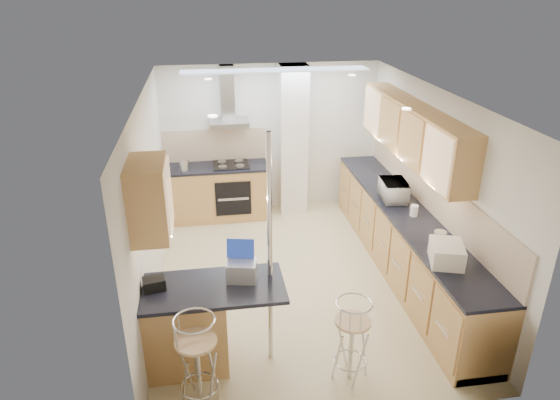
{
  "coord_description": "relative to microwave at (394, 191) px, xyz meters",
  "views": [
    {
      "loc": [
        -1.08,
        -5.66,
        3.72
      ],
      "look_at": [
        -0.18,
        0.2,
        1.09
      ],
      "focal_mm": 32.0,
      "sensor_mm": 36.0,
      "label": 1
    }
  ],
  "objects": [
    {
      "name": "ground",
      "position": [
        -1.44,
        -0.35,
        -1.06
      ],
      "size": [
        4.8,
        4.8,
        0.0
      ],
      "primitive_type": "plane",
      "color": "#C9B886",
      "rests_on": "ground"
    },
    {
      "name": "room_shell",
      "position": [
        -1.11,
        0.02,
        0.49
      ],
      "size": [
        3.64,
        4.84,
        2.51
      ],
      "color": "silver",
      "rests_on": "ground"
    },
    {
      "name": "right_counter",
      "position": [
        0.06,
        -0.35,
        -0.59
      ],
      "size": [
        0.63,
        4.4,
        0.92
      ],
      "color": "tan",
      "rests_on": "ground"
    },
    {
      "name": "back_counter",
      "position": [
        -2.39,
        1.75,
        -0.59
      ],
      "size": [
        1.7,
        0.63,
        0.92
      ],
      "color": "tan",
      "rests_on": "ground"
    },
    {
      "name": "peninsula",
      "position": [
        -2.56,
        -1.8,
        -0.58
      ],
      "size": [
        1.47,
        0.72,
        0.94
      ],
      "color": "tan",
      "rests_on": "ground"
    },
    {
      "name": "microwave",
      "position": [
        0.0,
        0.0,
        0.0
      ],
      "size": [
        0.38,
        0.52,
        0.27
      ],
      "primitive_type": "imported",
      "rotation": [
        0.0,
        0.0,
        1.48
      ],
      "color": "white",
      "rests_on": "right_counter"
    },
    {
      "name": "laptop",
      "position": [
        -2.24,
        -1.72,
        -0.02
      ],
      "size": [
        0.33,
        0.27,
        0.2
      ],
      "primitive_type": "cube",
      "rotation": [
        0.0,
        0.0,
        -0.2
      ],
      "color": "#ACAFB4",
      "rests_on": "peninsula"
    },
    {
      "name": "bag",
      "position": [
        -3.11,
        -1.76,
        -0.06
      ],
      "size": [
        0.24,
        0.19,
        0.12
      ],
      "primitive_type": "cube",
      "rotation": [
        0.0,
        0.0,
        0.18
      ],
      "color": "black",
      "rests_on": "peninsula"
    },
    {
      "name": "bar_stool_near",
      "position": [
        -2.72,
        -2.37,
        -0.56
      ],
      "size": [
        0.43,
        0.43,
        1.0
      ],
      "primitive_type": null,
      "rotation": [
        0.0,
        0.0,
        -0.06
      ],
      "color": "tan",
      "rests_on": "ground"
    },
    {
      "name": "bar_stool_end",
      "position": [
        -1.22,
        -2.24,
        -0.6
      ],
      "size": [
        0.51,
        0.51,
        0.92
      ],
      "primitive_type": null,
      "rotation": [
        0.0,
        0.0,
        1.09
      ],
      "color": "tan",
      "rests_on": "ground"
    },
    {
      "name": "jar_a",
      "position": [
        0.13,
        0.33,
        -0.04
      ],
      "size": [
        0.14,
        0.14,
        0.2
      ],
      "primitive_type": "cylinder",
      "rotation": [
        0.0,
        0.0,
        0.14
      ],
      "color": "white",
      "rests_on": "right_counter"
    },
    {
      "name": "jar_b",
      "position": [
        -0.0,
        0.19,
        -0.07
      ],
      "size": [
        0.12,
        0.12,
        0.13
      ],
      "primitive_type": "cylinder",
      "rotation": [
        0.0,
        0.0,
        0.05
      ],
      "color": "white",
      "rests_on": "right_counter"
    },
    {
      "name": "jar_c",
      "position": [
        0.05,
        -1.34,
        -0.04
      ],
      "size": [
        0.16,
        0.16,
        0.19
      ],
      "primitive_type": "cylinder",
      "rotation": [
        0.0,
        0.0,
        0.18
      ],
      "color": "#AEA48B",
      "rests_on": "right_counter"
    },
    {
      "name": "jar_d",
      "position": [
        0.08,
        -0.53,
        -0.06
      ],
      "size": [
        0.12,
        0.12,
        0.15
      ],
      "primitive_type": "cylinder",
      "rotation": [
        0.0,
        0.0,
        -0.22
      ],
      "color": "white",
      "rests_on": "right_counter"
    },
    {
      "name": "bread_bin",
      "position": [
        -0.04,
        -1.69,
        -0.03
      ],
      "size": [
        0.44,
        0.5,
        0.22
      ],
      "primitive_type": "cube",
      "rotation": [
        0.0,
        0.0,
        -0.3
      ],
      "color": "white",
      "rests_on": "right_counter"
    },
    {
      "name": "kettle",
      "position": [
        -2.88,
        1.57,
        -0.04
      ],
      "size": [
        0.16,
        0.16,
        0.2
      ],
      "primitive_type": "cylinder",
      "color": "#A8AAAD",
      "rests_on": "back_counter"
    }
  ]
}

